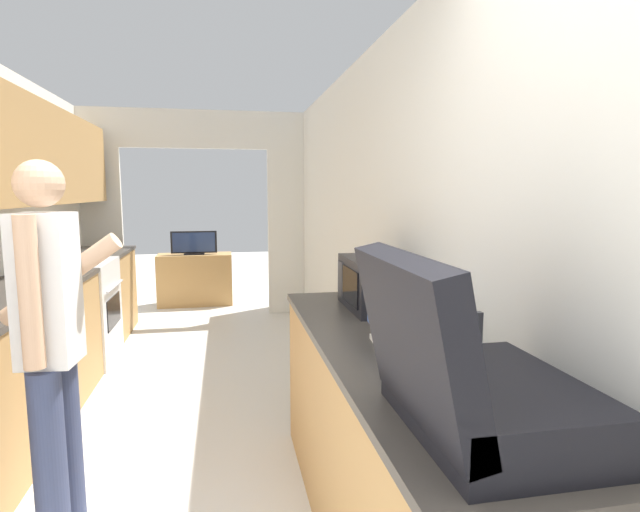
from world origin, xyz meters
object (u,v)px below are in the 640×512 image
Objects in this scene: range_oven at (77,312)px; suitcase at (465,381)px; microwave at (377,283)px; book_stack at (404,334)px; tv_cabinet at (195,279)px; television at (194,243)px; person at (51,348)px.

suitcase reaches higher than range_oven.
microwave reaches higher than book_stack.
microwave is at bearing 81.99° from suitcase.
microwave is 0.69m from book_stack.
tv_cabinet is 1.63× the size of television.
microwave is 4.61m from tv_cabinet.
person is 4.71m from television.
tv_cabinet is (-1.02, 5.77, -0.71)m from suitcase.
suitcase reaches higher than book_stack.
suitcase is at bearing -61.62° from range_oven.
book_stack is 5.23m from tv_cabinet.
range_oven is 2.66m from person.
tv_cabinet is at bearing 102.36° from book_stack.
person is at bearing -93.76° from television.
microwave is at bearing -74.46° from television.
person is (0.61, -2.55, 0.43)m from range_oven.
suitcase reaches higher than television.
microwave is (0.19, 1.38, -0.00)m from suitcase.
microwave reaches higher than tv_cabinet.
tv_cabinet is at bearing 67.30° from range_oven.
range_oven reaches higher than television.
range_oven is 2.37m from television.
microwave is 0.83× the size of television.
range_oven is 3.56m from book_stack.
person is 4.79m from tv_cabinet.
suitcase is (1.93, -3.58, 0.59)m from range_oven.
suitcase is (1.33, -1.03, 0.16)m from person.
tv_cabinet is (-1.21, 4.39, -0.70)m from microwave.
person is 2.79× the size of suitcase.
suitcase is 1.19× the size of microwave.
book_stack is 0.51× the size of television.
microwave is 4.52m from television.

